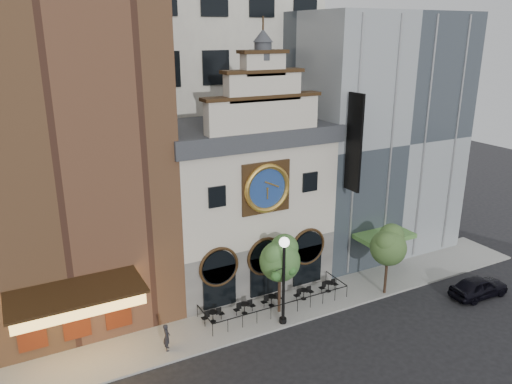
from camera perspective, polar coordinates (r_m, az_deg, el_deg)
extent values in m
plane|color=black|center=(34.37, 4.31, -15.01)|extent=(120.00, 120.00, 0.00)
cube|color=gray|center=(36.14, 2.16, -13.04)|extent=(44.00, 5.00, 0.15)
cube|color=#605E5B|center=(39.48, -1.82, -6.83)|extent=(12.00, 8.00, 4.00)
cube|color=beige|center=(37.52, -1.90, 0.83)|extent=(12.00, 8.00, 7.00)
cube|color=#2D3035|center=(36.54, -1.96, 6.99)|extent=(12.60, 8.60, 1.20)
cube|color=black|center=(33.80, 1.13, 0.50)|extent=(3.60, 0.25, 3.60)
cylinder|color=navy|center=(33.68, 1.24, 0.44)|extent=(3.10, 0.12, 3.10)
torus|color=gold|center=(33.61, 1.31, 0.40)|extent=(3.46, 0.36, 3.46)
cylinder|color=#2D3035|center=(32.71, 0.80, 15.79)|extent=(1.10, 1.10, 1.10)
cone|color=#2D3035|center=(32.69, 0.81, 17.45)|extent=(1.30, 1.30, 0.80)
cube|color=brown|center=(34.90, -23.22, 6.56)|extent=(14.00, 12.00, 25.00)
cube|color=#FFBF59|center=(30.29, -19.83, -11.42)|extent=(7.00, 3.40, 0.70)
cube|color=black|center=(30.08, -19.92, -10.67)|extent=(7.40, 3.80, 0.15)
cube|color=#64220D|center=(32.79, -19.88, -13.49)|extent=(5.60, 0.15, 2.60)
cube|color=gray|center=(45.49, 11.90, 6.72)|extent=(14.00, 12.00, 20.00)
cube|color=#589141|center=(40.28, 14.47, -4.89)|extent=(4.50, 2.40, 0.35)
cube|color=black|center=(36.00, 11.15, 5.53)|extent=(0.18, 1.60, 7.00)
cube|color=beige|center=(47.00, -8.89, 19.32)|extent=(20.00, 16.00, 40.00)
cylinder|color=black|center=(34.16, -4.96, -13.50)|extent=(0.68, 0.68, 0.03)
cylinder|color=black|center=(34.35, -4.94, -14.03)|extent=(0.06, 0.06, 0.72)
cylinder|color=black|center=(34.93, -1.33, -12.67)|extent=(0.68, 0.68, 0.03)
cylinder|color=black|center=(35.12, -1.33, -13.19)|extent=(0.06, 0.06, 0.72)
cylinder|color=black|center=(35.83, 1.78, -11.83)|extent=(0.68, 0.68, 0.03)
cylinder|color=black|center=(36.01, 1.78, -12.34)|extent=(0.06, 0.06, 0.72)
cylinder|color=black|center=(36.76, 5.49, -11.08)|extent=(0.68, 0.68, 0.03)
cylinder|color=black|center=(36.94, 5.48, -11.59)|extent=(0.06, 0.06, 0.72)
cylinder|color=black|center=(37.97, 8.31, -10.20)|extent=(0.68, 0.68, 0.03)
cylinder|color=black|center=(38.15, 8.28, -10.69)|extent=(0.06, 0.06, 0.72)
imported|color=black|center=(40.69, 24.10, -9.84)|extent=(4.71, 2.05, 1.58)
imported|color=black|center=(31.84, -10.17, -16.01)|extent=(0.56, 0.72, 1.75)
cylinder|color=black|center=(32.98, 3.16, -10.57)|extent=(0.20, 0.20, 5.59)
cylinder|color=black|center=(34.30, 3.09, -14.43)|extent=(0.49, 0.49, 0.34)
sphere|color=white|center=(31.66, 3.26, -5.76)|extent=(0.67, 0.67, 0.67)
sphere|color=#2E6126|center=(32.20, 2.27, -9.61)|extent=(0.63, 0.63, 0.63)
sphere|color=#2E6126|center=(32.98, 4.09, -8.94)|extent=(0.63, 0.63, 0.63)
cylinder|color=#382619|center=(34.82, 2.68, -11.38)|extent=(0.21, 0.21, 2.97)
sphere|color=#356327|center=(33.74, 2.74, -7.91)|extent=(2.76, 2.76, 2.76)
sphere|color=#356327|center=(33.92, 3.26, -6.39)|extent=(1.91, 1.91, 1.91)
sphere|color=#356327|center=(33.15, 2.31, -7.38)|extent=(1.70, 1.70, 1.70)
cylinder|color=#382619|center=(38.32, 14.62, -9.21)|extent=(0.20, 0.20, 2.83)
sphere|color=#365722|center=(37.39, 14.88, -6.17)|extent=(2.63, 2.63, 2.63)
sphere|color=#365722|center=(37.64, 15.23, -4.86)|extent=(1.82, 1.82, 1.82)
sphere|color=#365722|center=(36.80, 14.69, -5.69)|extent=(1.62, 1.62, 1.62)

